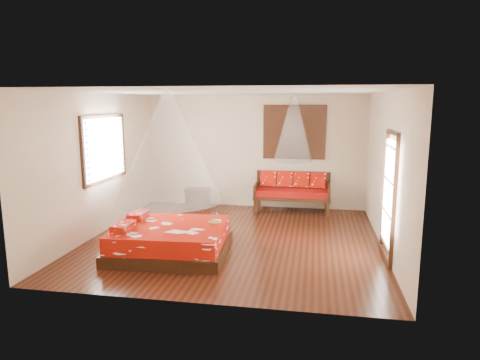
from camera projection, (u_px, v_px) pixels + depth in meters
name	position (u px, v px, depth m)	size (l,w,h in m)	color
room	(234.00, 168.00, 8.05)	(5.54, 5.54, 2.84)	black
bed	(170.00, 240.00, 7.46)	(2.05, 1.88, 0.63)	black
daybed	(292.00, 190.00, 10.35)	(1.80, 0.80, 0.95)	black
storage_chest	(198.00, 198.00, 10.88)	(0.73, 0.59, 0.45)	black
shutter_panel	(294.00, 132.00, 10.43)	(1.52, 0.06, 1.32)	black
window_left	(105.00, 148.00, 8.66)	(0.10, 1.74, 1.34)	black
glazed_door	(389.00, 197.00, 7.06)	(0.08, 1.02, 2.16)	black
wine_tray	(215.00, 220.00, 7.56)	(0.23, 0.23, 0.19)	brown
mosquito_net_main	(168.00, 148.00, 7.18)	(1.79, 1.79, 1.80)	white
mosquito_net_daybed	(293.00, 129.00, 9.96)	(0.91, 0.91, 1.50)	white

